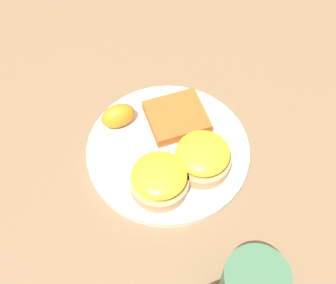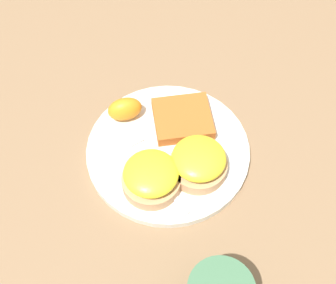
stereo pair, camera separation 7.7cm
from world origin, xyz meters
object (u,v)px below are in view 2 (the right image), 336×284
sandwich_benedict_right (198,162)px  fork (150,162)px  sandwich_benedict_left (151,177)px  orange_wedge (125,109)px  hashbrown_patty (183,119)px

sandwich_benedict_right → fork: size_ratio=0.54×
sandwich_benedict_left → orange_wedge: (0.04, -0.14, -0.00)m
sandwich_benedict_left → hashbrown_patty: (-0.06, -0.12, -0.01)m
sandwich_benedict_right → orange_wedge: sandwich_benedict_right is taller
sandwich_benedict_right → fork: (0.08, -0.02, -0.02)m
sandwich_benedict_left → orange_wedge: sandwich_benedict_left is taller
hashbrown_patty → sandwich_benedict_left: bearing=65.6°
sandwich_benedict_right → hashbrown_patty: 0.10m
sandwich_benedict_right → sandwich_benedict_left: bearing=18.2°
sandwich_benedict_left → fork: size_ratio=0.54×
sandwich_benedict_left → sandwich_benedict_right: bearing=-161.8°
hashbrown_patty → sandwich_benedict_right: bearing=101.7°
orange_wedge → fork: bearing=113.7°
sandwich_benedict_left → orange_wedge: size_ratio=1.58×
orange_wedge → fork: 0.11m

